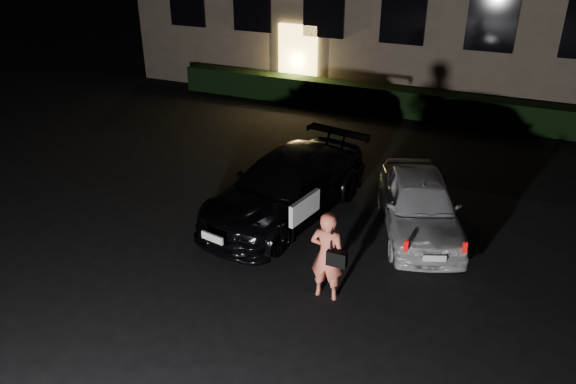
% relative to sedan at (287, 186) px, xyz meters
% --- Properties ---
extents(ground, '(80.00, 80.00, 0.00)m').
position_rel_sedan_xyz_m(ground, '(0.43, -2.95, -0.66)').
color(ground, black).
rests_on(ground, ground).
extents(hedge, '(15.00, 0.70, 0.85)m').
position_rel_sedan_xyz_m(hedge, '(0.43, 7.55, -0.24)').
color(hedge, black).
rests_on(hedge, ground).
extents(sedan, '(2.70, 4.85, 1.33)m').
position_rel_sedan_xyz_m(sedan, '(0.00, 0.00, 0.00)').
color(sedan, black).
rests_on(sedan, ground).
extents(hatch, '(2.60, 3.85, 1.22)m').
position_rel_sedan_xyz_m(hatch, '(2.73, 0.43, -0.06)').
color(hatch, silver).
rests_on(hatch, ground).
extents(man, '(0.66, 0.39, 1.61)m').
position_rel_sedan_xyz_m(man, '(1.77, -2.38, 0.15)').
color(man, '#F06D53').
rests_on(man, ground).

